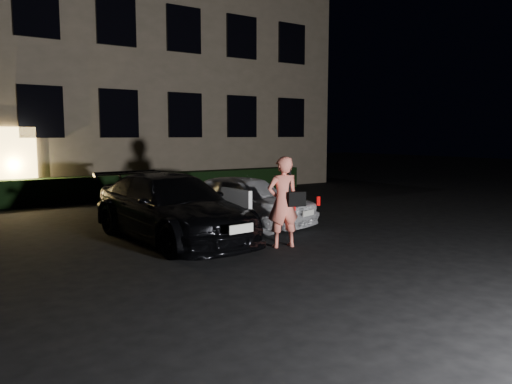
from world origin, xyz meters
TOP-DOWN VIEW (x-y plane):
  - ground at (0.00, 0.00)m, footprint 80.00×80.00m
  - building at (-0.00, 14.99)m, footprint 20.00×8.11m
  - hedge at (0.00, 10.50)m, footprint 15.00×0.70m
  - sedan at (-1.61, 3.18)m, footprint 2.32×5.02m
  - hatch at (0.64, 3.73)m, footprint 2.59×4.02m
  - man at (-0.08, 1.25)m, footprint 0.77×0.59m

SIDE VIEW (x-z plane):
  - ground at x=0.00m, z-range 0.00..0.00m
  - hedge at x=0.00m, z-range 0.00..0.85m
  - hatch at x=0.64m, z-range 0.00..1.27m
  - sedan at x=-1.61m, z-range 0.00..1.41m
  - man at x=-0.08m, z-range 0.00..1.83m
  - building at x=0.00m, z-range 0.00..12.00m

